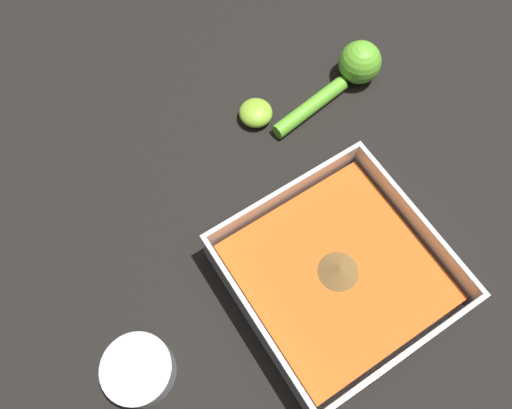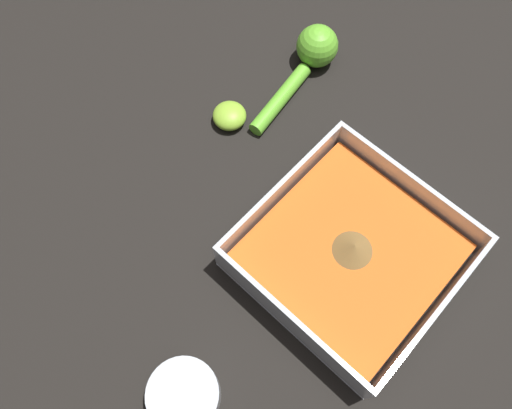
{
  "view_description": "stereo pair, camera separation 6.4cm",
  "coord_description": "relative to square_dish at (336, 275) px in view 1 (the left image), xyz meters",
  "views": [
    {
      "loc": [
        0.18,
        0.12,
        0.62
      ],
      "look_at": [
        0.04,
        -0.1,
        0.03
      ],
      "focal_mm": 35.0,
      "sensor_mm": 36.0,
      "label": 1
    },
    {
      "loc": [
        0.23,
        0.08,
        0.62
      ],
      "look_at": [
        0.04,
        -0.1,
        0.03
      ],
      "focal_mm": 35.0,
      "sensor_mm": 36.0,
      "label": 2
    }
  ],
  "objects": [
    {
      "name": "square_dish",
      "position": [
        0.0,
        0.0,
        0.0
      ],
      "size": [
        0.24,
        0.24,
        0.07
      ],
      "color": "silver",
      "rests_on": "ground_plane"
    },
    {
      "name": "spice_bowl",
      "position": [
        0.26,
        -0.03,
        -0.01
      ],
      "size": [
        0.08,
        0.08,
        0.04
      ],
      "color": "silver",
      "rests_on": "ground_plane"
    },
    {
      "name": "lemon_half",
      "position": [
        -0.05,
        -0.26,
        -0.01
      ],
      "size": [
        0.05,
        0.05,
        0.03
      ],
      "color": "#93CC38",
      "rests_on": "ground_plane"
    },
    {
      "name": "lemon_squeezer",
      "position": [
        -0.2,
        -0.24,
        0.01
      ],
      "size": [
        0.2,
        0.07,
        0.06
      ],
      "rotation": [
        0.0,
        0.0,
        3.29
      ],
      "color": "#6BC633",
      "rests_on": "ground_plane"
    },
    {
      "name": "ground_plane",
      "position": [
        -0.01,
        -0.03,
        -0.02
      ],
      "size": [
        4.0,
        4.0,
        0.0
      ],
      "primitive_type": "plane",
      "color": "black"
    }
  ]
}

